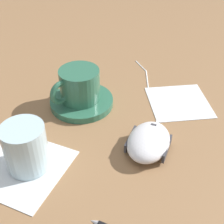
% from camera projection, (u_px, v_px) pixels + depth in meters
% --- Properties ---
extents(ground_plane, '(3.00, 3.00, 0.00)m').
position_uv_depth(ground_plane, '(101.00, 145.00, 0.53)').
color(ground_plane, olive).
extents(saucer, '(0.12, 0.12, 0.01)m').
position_uv_depth(saucer, '(82.00, 102.00, 0.62)').
color(saucer, '#2D664C').
rests_on(saucer, ground).
extents(coffee_cup, '(0.08, 0.10, 0.06)m').
position_uv_depth(coffee_cup, '(79.00, 85.00, 0.59)').
color(coffee_cup, '#2D664C').
rests_on(coffee_cup, saucer).
extents(computer_mouse, '(0.07, 0.10, 0.04)m').
position_uv_depth(computer_mouse, '(149.00, 142.00, 0.51)').
color(computer_mouse, silver).
rests_on(computer_mouse, ground).
extents(mouse_cable, '(0.11, 0.23, 0.00)m').
position_uv_depth(mouse_cable, '(149.00, 90.00, 0.66)').
color(mouse_cable, white).
rests_on(mouse_cable, ground).
extents(napkin_under_glass, '(0.14, 0.14, 0.00)m').
position_uv_depth(napkin_under_glass, '(22.00, 167.00, 0.49)').
color(napkin_under_glass, white).
rests_on(napkin_under_glass, ground).
extents(drinking_glass, '(0.07, 0.07, 0.08)m').
position_uv_depth(drinking_glass, '(26.00, 147.00, 0.47)').
color(drinking_glass, silver).
rests_on(drinking_glass, napkin_under_glass).
extents(napkin_spare, '(0.16, 0.16, 0.00)m').
position_uv_depth(napkin_spare, '(179.00, 102.00, 0.62)').
color(napkin_spare, white).
rests_on(napkin_spare, ground).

